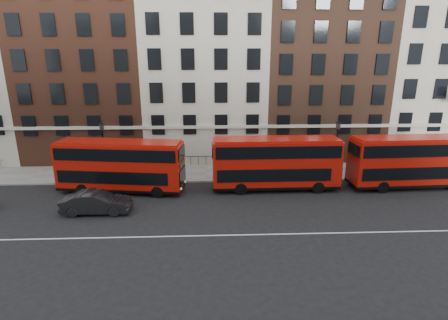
{
  "coord_description": "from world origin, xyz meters",
  "views": [
    {
      "loc": [
        0.43,
        -22.22,
        11.15
      ],
      "look_at": [
        1.56,
        5.0,
        3.0
      ],
      "focal_mm": 28.0,
      "sensor_mm": 36.0,
      "label": 1
    }
  ],
  "objects_px": {
    "bus_d": "(412,161)",
    "car_front": "(96,202)",
    "bus_c": "(275,162)",
    "bus_b": "(120,165)"
  },
  "relations": [
    {
      "from": "bus_c",
      "to": "car_front",
      "type": "height_order",
      "value": "bus_c"
    },
    {
      "from": "bus_b",
      "to": "bus_d",
      "type": "height_order",
      "value": "bus_d"
    },
    {
      "from": "bus_d",
      "to": "car_front",
      "type": "bearing_deg",
      "value": -173.1
    },
    {
      "from": "bus_c",
      "to": "car_front",
      "type": "xyz_separation_m",
      "value": [
        -13.94,
        -4.24,
        -1.61
      ]
    },
    {
      "from": "bus_c",
      "to": "car_front",
      "type": "relative_size",
      "value": 2.18
    },
    {
      "from": "bus_d",
      "to": "bus_c",
      "type": "bearing_deg",
      "value": 177.6
    },
    {
      "from": "bus_c",
      "to": "bus_d",
      "type": "xyz_separation_m",
      "value": [
        11.98,
        -0.0,
        0.0
      ]
    },
    {
      "from": "bus_c",
      "to": "bus_d",
      "type": "relative_size",
      "value": 0.99
    },
    {
      "from": "bus_b",
      "to": "bus_c",
      "type": "bearing_deg",
      "value": 7.62
    },
    {
      "from": "car_front",
      "to": "bus_c",
      "type": "bearing_deg",
      "value": -73.49
    }
  ]
}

